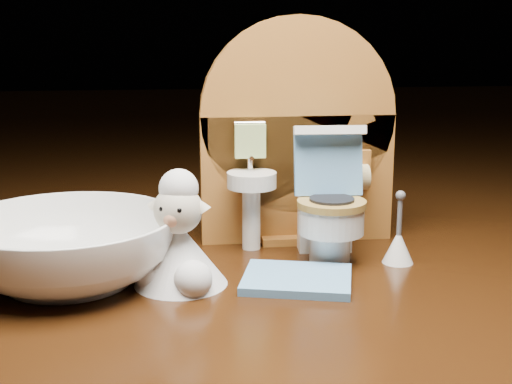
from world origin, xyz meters
TOP-DOWN VIEW (x-y plane):
  - backdrop_panel at (-0.00, 0.06)m, footprint 0.13×0.05m
  - toy_toilet at (0.01, 0.02)m, footprint 0.04×0.06m
  - bath_mat at (-0.01, -0.02)m, footprint 0.07×0.06m
  - toilet_brush at (0.05, 0.01)m, footprint 0.02×0.02m
  - plush_lamb at (-0.08, -0.02)m, footprint 0.05×0.05m
  - ceramic_bowl at (-0.14, -0.00)m, footprint 0.15×0.15m

SIDE VIEW (x-z plane):
  - bath_mat at x=-0.01m, z-range 0.00..0.00m
  - toilet_brush at x=0.05m, z-range -0.01..0.04m
  - ceramic_bowl at x=-0.14m, z-range 0.00..0.04m
  - plush_lamb at x=-0.08m, z-range -0.01..0.06m
  - toy_toilet at x=0.01m, z-range -0.01..0.07m
  - backdrop_panel at x=0.00m, z-range -0.01..0.14m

